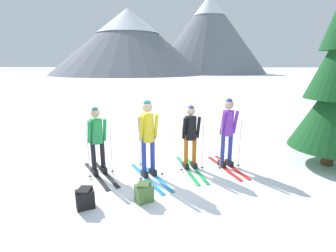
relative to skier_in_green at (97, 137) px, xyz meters
name	(u,v)px	position (x,y,z in m)	size (l,w,h in m)	color
ground_plane	(163,173)	(1.56, 0.08, -0.91)	(400.00, 400.00, 0.00)	white
skier_in_green	(97,137)	(0.00, 0.00, 0.00)	(1.27, 1.62, 1.64)	black
skier_in_yellow	(148,134)	(1.22, -0.07, 0.12)	(1.19, 1.70, 1.81)	#1E84D1
skier_in_black	(191,135)	(2.22, 0.42, -0.04)	(0.79, 1.82, 1.62)	green
skier_in_purple	(228,130)	(3.15, 0.59, 0.07)	(0.86, 1.61, 1.77)	red
backpack_on_snow_front	(144,192)	(1.28, -1.22, -0.72)	(0.40, 0.37, 0.38)	#4C7238
backpack_on_snow_beside	(85,198)	(0.23, -1.50, -0.72)	(0.40, 0.36, 0.38)	black
mountain_ridge_distant	(166,38)	(-2.11, 65.36, 8.51)	(57.50, 44.02, 21.04)	slate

